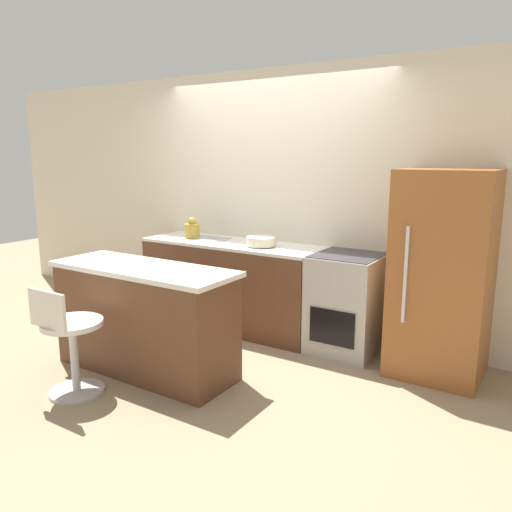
% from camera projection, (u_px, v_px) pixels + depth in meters
% --- Properties ---
extents(ground_plane, '(14.00, 14.00, 0.00)m').
position_uv_depth(ground_plane, '(237.00, 340.00, 4.83)').
color(ground_plane, '#998466').
extents(wall_back, '(8.00, 0.06, 2.60)m').
position_uv_depth(wall_back, '(273.00, 201.00, 5.12)').
color(wall_back, beige).
rests_on(wall_back, ground_plane).
extents(back_counter, '(1.92, 0.61, 0.90)m').
position_uv_depth(back_counter, '(232.00, 284.00, 5.17)').
color(back_counter, brown).
rests_on(back_counter, ground_plane).
extents(kitchen_island, '(1.61, 0.58, 0.89)m').
position_uv_depth(kitchen_island, '(145.00, 319.00, 4.08)').
color(kitchen_island, brown).
rests_on(kitchen_island, ground_plane).
extents(oven_range, '(0.59, 0.63, 0.90)m').
position_uv_depth(oven_range, '(346.00, 303.00, 4.50)').
color(oven_range, '#B7B2A8').
rests_on(oven_range, ground_plane).
extents(refrigerator, '(0.71, 0.70, 1.66)m').
position_uv_depth(refrigerator, '(442.00, 274.00, 3.97)').
color(refrigerator, '#995628').
rests_on(refrigerator, ground_plane).
extents(stool_chair, '(0.45, 0.45, 0.84)m').
position_uv_depth(stool_chair, '(70.00, 342.00, 3.67)').
color(stool_chair, '#B7B7BC').
rests_on(stool_chair, ground_plane).
extents(kettle, '(0.16, 0.16, 0.22)m').
position_uv_depth(kettle, '(192.00, 229.00, 5.28)').
color(kettle, '#B29333').
rests_on(kettle, back_counter).
extents(mixing_bowl, '(0.29, 0.29, 0.09)m').
position_uv_depth(mixing_bowl, '(261.00, 241.00, 4.83)').
color(mixing_bowl, beige).
rests_on(mixing_bowl, back_counter).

